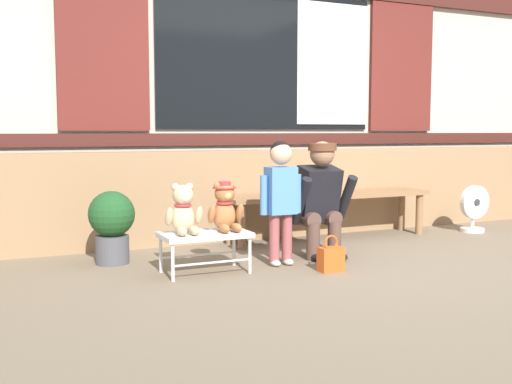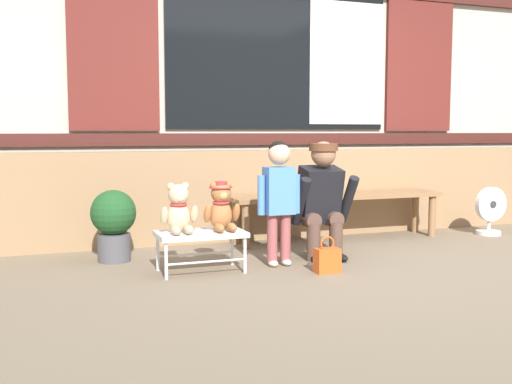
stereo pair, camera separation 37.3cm
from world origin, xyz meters
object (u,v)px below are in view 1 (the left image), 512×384
Objects in this scene: floor_fan at (474,209)px; wooden_bench_long at (329,200)px; handbag_on_ground at (331,259)px; potted_plant at (112,223)px; small_display_bench at (205,237)px; teddy_bear_plain at (183,211)px; teddy_bear_with_hat at (225,208)px; child_standing at (281,189)px; adult_crouching at (320,199)px.

wooden_bench_long is at bearing 170.16° from floor_fan.
handbag_on_ground is 0.48× the size of potted_plant.
teddy_bear_plain is (-0.16, 0.00, 0.20)m from small_display_bench.
small_display_bench is 0.94m from handbag_on_ground.
wooden_bench_long is 1.59m from floor_fan.
small_display_bench is 1.33× the size of floor_fan.
child_standing is at bearing 0.68° from teddy_bear_with_hat.
child_standing is at bearing -27.01° from potted_plant.
wooden_bench_long is 5.78× the size of teddy_bear_with_hat.
wooden_bench_long is 2.19× the size of child_standing.
child_standing is 3.52× the size of handbag_on_ground.
potted_plant is at bearing 164.33° from adult_crouching.
floor_fan reaches higher than handbag_on_ground.
wooden_bench_long reaches higher than small_display_bench.
small_display_bench is 1.12× the size of potted_plant.
child_standing is at bearing -161.38° from adult_crouching.
child_standing reaches higher than adult_crouching.
teddy_bear_plain is 0.38× the size of child_standing.
teddy_bear_plain is 0.79m from child_standing.
small_display_bench is 0.82m from potted_plant.
teddy_bear_plain is 0.38× the size of adult_crouching.
small_display_bench is 1.09m from adult_crouching.
teddy_bear_with_hat is 0.91m from adult_crouching.
teddy_bear_plain reaches higher than small_display_bench.
teddy_bear_with_hat is at bearing -168.97° from floor_fan.
adult_crouching is at bearing 68.47° from handbag_on_ground.
teddy_bear_with_hat reaches higher than floor_fan.
teddy_bear_with_hat is 0.76× the size of floor_fan.
small_display_bench is 0.70m from child_standing.
floor_fan is (2.27, 0.92, 0.14)m from handbag_on_ground.
teddy_bear_with_hat is 0.94m from potted_plant.
teddy_bear_plain is 3.35m from floor_fan.
wooden_bench_long is 1.41m from handbag_on_ground.
handbag_on_ground is at bearing -111.53° from adult_crouching.
adult_crouching is 1.67m from potted_plant.
teddy_bear_plain reaches higher than floor_fan.
small_display_bench is at bearing -169.48° from floor_fan.
floor_fan is (2.08, 0.43, -0.24)m from adult_crouching.
teddy_bear_with_hat is at bearing -148.85° from wooden_bench_long.
teddy_bear_plain is at bearing 161.47° from handbag_on_ground.
floor_fan reaches higher than small_display_bench.
teddy_bear_plain reaches higher than handbag_on_ground.
small_display_bench is at bearing -179.23° from teddy_bear_with_hat.
teddy_bear_plain is 1.00× the size of teddy_bear_with_hat.
child_standing is (-0.95, -0.84, 0.22)m from wooden_bench_long.
adult_crouching is at bearing -15.67° from potted_plant.
wooden_bench_long reaches higher than handbag_on_ground.
adult_crouching is 0.66m from handbag_on_ground.
teddy_bear_plain is (-1.73, -0.85, 0.09)m from wooden_bench_long.
potted_plant is (-1.17, 0.60, -0.27)m from child_standing.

